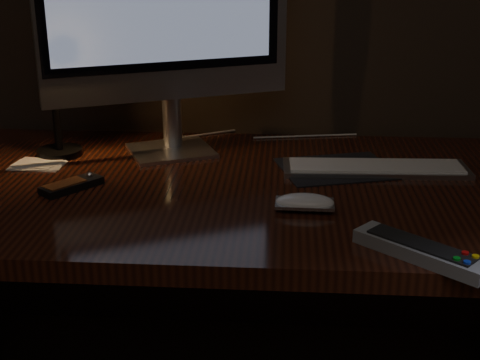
# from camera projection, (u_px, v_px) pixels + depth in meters

# --- Properties ---
(desk) EXTENTS (1.60, 0.75, 0.75)m
(desk) POSITION_uv_depth(u_px,v_px,m) (222.00, 225.00, 1.52)
(desk) COLOR #36160C
(desk) RESTS_ON ground
(keyboard) EXTENTS (0.41, 0.13, 0.02)m
(keyboard) POSITION_uv_depth(u_px,v_px,m) (375.00, 168.00, 1.48)
(keyboard) COLOR silver
(keyboard) RESTS_ON desk
(mousepad) EXTENTS (0.29, 0.25, 0.00)m
(mousepad) POSITION_uv_depth(u_px,v_px,m) (336.00, 168.00, 1.49)
(mousepad) COLOR black
(mousepad) RESTS_ON desk
(mouse) EXTENTS (0.11, 0.06, 0.02)m
(mouse) POSITION_uv_depth(u_px,v_px,m) (305.00, 204.00, 1.27)
(mouse) COLOR white
(mouse) RESTS_ON desk
(media_remote) EXTENTS (0.12, 0.13, 0.02)m
(media_remote) POSITION_uv_depth(u_px,v_px,m) (72.00, 185.00, 1.37)
(media_remote) COLOR black
(media_remote) RESTS_ON desk
(tv_remote) EXTENTS (0.21, 0.19, 0.03)m
(tv_remote) POSITION_uv_depth(u_px,v_px,m) (421.00, 251.00, 1.08)
(tv_remote) COLOR gray
(tv_remote) RESTS_ON desk
(papers) EXTENTS (0.12, 0.08, 0.01)m
(papers) POSITION_uv_depth(u_px,v_px,m) (37.00, 165.00, 1.51)
(papers) COLOR white
(papers) RESTS_ON desk
(desk_lamp) EXTENTS (0.16, 0.18, 0.36)m
(desk_lamp) POSITION_uv_depth(u_px,v_px,m) (56.00, 56.00, 1.47)
(desk_lamp) COLOR black
(desk_lamp) RESTS_ON desk
(cable) EXTENTS (0.53, 0.18, 0.00)m
(cable) POSITION_uv_depth(u_px,v_px,m) (249.00, 137.00, 1.72)
(cable) COLOR white
(cable) RESTS_ON desk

